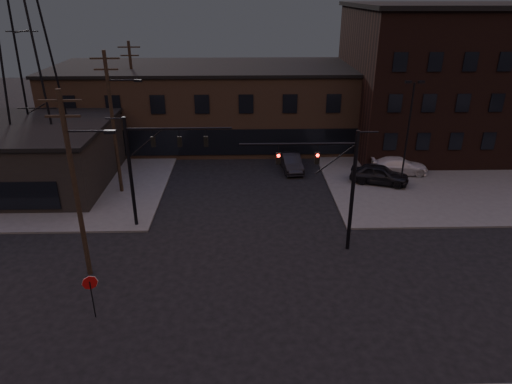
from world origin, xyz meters
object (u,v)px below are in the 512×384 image
parked_car_lot_a (379,174)px  parked_car_lot_b (399,166)px  stop_sign (91,287)px  traffic_signal_near (335,179)px  car_crossing (291,162)px  traffic_signal_far (148,160)px

parked_car_lot_a → parked_car_lot_b: parked_car_lot_a is taller
stop_sign → parked_car_lot_b: 29.23m
traffic_signal_near → car_crossing: size_ratio=1.70×
traffic_signal_near → stop_sign: bearing=-154.1°
traffic_signal_near → car_crossing: (-1.19, 14.40, -4.16)m
stop_sign → parked_car_lot_a: (19.44, 17.10, -0.86)m
stop_sign → parked_car_lot_a: 25.90m
traffic_signal_near → parked_car_lot_a: bearing=60.2°
traffic_signal_near → traffic_signal_far: same height
stop_sign → parked_car_lot_a: bearing=41.3°
traffic_signal_far → parked_car_lot_b: (20.60, 9.36, -4.12)m
traffic_signal_far → parked_car_lot_a: traffic_signal_far is taller
stop_sign → car_crossing: (12.16, 20.88, -1.07)m
parked_car_lot_a → car_crossing: size_ratio=1.05×
stop_sign → car_crossing: 24.19m
traffic_signal_near → stop_sign: (-13.36, -6.49, -3.09)m
traffic_signal_far → parked_car_lot_b: size_ratio=1.56×
traffic_signal_far → parked_car_lot_b: bearing=24.4°
traffic_signal_near → parked_car_lot_a: size_ratio=1.63×
parked_car_lot_b → car_crossing: size_ratio=1.09×
traffic_signal_near → traffic_signal_far: bearing=163.8°
traffic_signal_near → car_crossing: traffic_signal_near is taller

